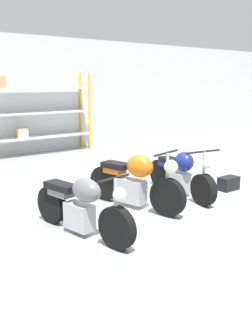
{
  "coord_description": "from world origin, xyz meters",
  "views": [
    {
      "loc": [
        -3.96,
        -4.77,
        2.2
      ],
      "look_at": [
        0.0,
        0.4,
        0.7
      ],
      "focal_mm": 40.0,
      "sensor_mm": 36.0,
      "label": 1
    }
  ],
  "objects_px": {
    "motorcycle_orange": "(135,181)",
    "toolbox": "(228,183)",
    "shelving_rack": "(37,114)",
    "motorcycle_blue": "(180,174)",
    "motorcycle_grey": "(81,206)"
  },
  "relations": [
    {
      "from": "motorcycle_orange",
      "to": "toolbox",
      "type": "height_order",
      "value": "motorcycle_orange"
    },
    {
      "from": "shelving_rack",
      "to": "motorcycle_orange",
      "type": "bearing_deg",
      "value": -98.0
    },
    {
      "from": "shelving_rack",
      "to": "toolbox",
      "type": "distance_m",
      "value": 6.42
    },
    {
      "from": "motorcycle_blue",
      "to": "shelving_rack",
      "type": "bearing_deg",
      "value": -166.74
    },
    {
      "from": "shelving_rack",
      "to": "motorcycle_orange",
      "type": "height_order",
      "value": "shelving_rack"
    },
    {
      "from": "motorcycle_orange",
      "to": "motorcycle_blue",
      "type": "bearing_deg",
      "value": 79.97
    },
    {
      "from": "motorcycle_orange",
      "to": "motorcycle_blue",
      "type": "relative_size",
      "value": 1.01
    },
    {
      "from": "motorcycle_orange",
      "to": "toolbox",
      "type": "xyz_separation_m",
      "value": [
        2.25,
        -0.31,
        -0.35
      ]
    },
    {
      "from": "shelving_rack",
      "to": "motorcycle_grey",
      "type": "distance_m",
      "value": 6.75
    },
    {
      "from": "motorcycle_orange",
      "to": "shelving_rack",
      "type": "bearing_deg",
      "value": 159.03
    },
    {
      "from": "shelving_rack",
      "to": "motorcycle_blue",
      "type": "height_order",
      "value": "shelving_rack"
    },
    {
      "from": "shelving_rack",
      "to": "toolbox",
      "type": "relative_size",
      "value": 7.64
    },
    {
      "from": "shelving_rack",
      "to": "motorcycle_blue",
      "type": "distance_m",
      "value": 5.86
    },
    {
      "from": "motorcycle_orange",
      "to": "toolbox",
      "type": "relative_size",
      "value": 4.67
    },
    {
      "from": "shelving_rack",
      "to": "motorcycle_grey",
      "type": "relative_size",
      "value": 1.66
    }
  ]
}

